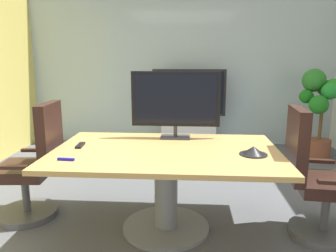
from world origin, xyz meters
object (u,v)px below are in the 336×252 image
at_px(office_chair_right, 315,184).
at_px(conference_table, 166,170).
at_px(wall_display_unit, 189,122).
at_px(conference_phone, 253,151).
at_px(office_chair_left, 34,171).
at_px(remote_control, 80,145).
at_px(potted_plant, 321,104).
at_px(tv_monitor, 176,101).

bearing_deg(office_chair_right, conference_table, 94.69).
bearing_deg(wall_display_unit, conference_phone, -79.33).
distance_m(office_chair_left, wall_display_unit, 2.93).
height_order(wall_display_unit, remote_control, wall_display_unit).
xyz_separation_m(potted_plant, conference_phone, (-1.39, -2.29, -0.08)).
xyz_separation_m(office_chair_right, conference_phone, (-0.54, -0.08, 0.30)).
distance_m(wall_display_unit, potted_plant, 2.03).
bearing_deg(conference_phone, conference_table, 171.69).
bearing_deg(conference_table, wall_display_unit, 86.28).
distance_m(wall_display_unit, conference_phone, 2.88).
height_order(office_chair_right, conference_phone, office_chair_right).
distance_m(office_chair_right, wall_display_unit, 2.93).
bearing_deg(remote_control, office_chair_left, 164.13).
relative_size(conference_table, tv_monitor, 2.25).
height_order(tv_monitor, potted_plant, tv_monitor).
bearing_deg(office_chair_right, wall_display_unit, 26.89).
bearing_deg(tv_monitor, remote_control, -155.57).
xyz_separation_m(office_chair_left, potted_plant, (3.34, 2.04, 0.38)).
bearing_deg(tv_monitor, office_chair_left, -168.07).
distance_m(office_chair_left, remote_control, 0.57).
height_order(office_chair_right, wall_display_unit, wall_display_unit).
xyz_separation_m(tv_monitor, potted_plant, (2.03, 1.77, -0.25)).
xyz_separation_m(office_chair_left, conference_phone, (1.95, -0.25, 0.30)).
bearing_deg(office_chair_left, remote_control, 74.73).
xyz_separation_m(potted_plant, remote_control, (-2.85, -2.14, -0.10)).
relative_size(conference_table, conference_phone, 8.59).
bearing_deg(conference_phone, potted_plant, 58.81).
bearing_deg(remote_control, potted_plant, 32.01).
height_order(potted_plant, remote_control, potted_plant).
bearing_deg(remote_control, tv_monitor, 19.55).
height_order(office_chair_right, remote_control, office_chair_right).
bearing_deg(wall_display_unit, conference_table, -93.72).
height_order(office_chair_right, potted_plant, potted_plant).
xyz_separation_m(office_chair_left, office_chair_right, (2.49, -0.16, 0.00)).
relative_size(conference_table, remote_control, 11.12).
relative_size(conference_table, potted_plant, 1.42).
bearing_deg(wall_display_unit, tv_monitor, -92.91).
relative_size(wall_display_unit, remote_control, 7.71).
height_order(office_chair_left, remote_control, office_chair_left).
bearing_deg(potted_plant, wall_display_unit, 164.74).
xyz_separation_m(office_chair_right, potted_plant, (0.85, 2.21, 0.38)).
relative_size(office_chair_right, potted_plant, 0.82).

